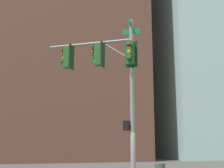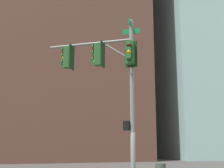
% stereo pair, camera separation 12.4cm
% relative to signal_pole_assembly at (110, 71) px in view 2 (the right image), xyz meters
% --- Properties ---
extents(signal_pole_assembly, '(3.84, 2.58, 7.47)m').
position_rel_signal_pole_assembly_xyz_m(signal_pole_assembly, '(0.00, 0.00, 0.00)').
color(signal_pole_assembly, slate).
rests_on(signal_pole_assembly, ground_plane).
extents(building_brick_farside, '(19.58, 17.25, 46.35)m').
position_rel_signal_pole_assembly_xyz_m(building_brick_farside, '(1.59, -59.15, 18.00)').
color(building_brick_farside, brown).
rests_on(building_brick_farside, ground_plane).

